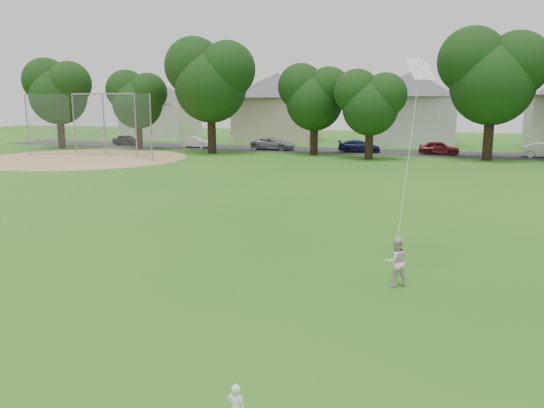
% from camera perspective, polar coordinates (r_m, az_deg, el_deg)
% --- Properties ---
extents(ground, '(160.00, 160.00, 0.00)m').
position_cam_1_polar(ground, '(11.96, -2.58, -12.68)').
color(ground, '#235C15').
rests_on(ground, ground).
extents(street, '(90.00, 7.00, 0.01)m').
position_cam_1_polar(street, '(52.59, 14.00, 5.38)').
color(street, '#2D2D30').
rests_on(street, ground).
extents(dirt_infield, '(18.00, 18.00, 0.02)m').
position_cam_1_polar(dirt_infield, '(48.79, -19.72, 4.66)').
color(dirt_infield, '#9E7F51').
rests_on(dirt_infield, ground).
extents(older_boy, '(0.81, 0.77, 1.32)m').
position_cam_1_polar(older_boy, '(14.36, 13.16, -6.07)').
color(older_boy, silver).
rests_on(older_boy, ground).
extents(kite, '(1.04, 1.60, 5.31)m').
position_cam_1_polar(kite, '(14.93, 14.47, 4.97)').
color(kite, white).
rests_on(kite, ground).
extents(baseball_backstop, '(12.58, 2.60, 5.50)m').
position_cam_1_polar(baseball_backstop, '(49.80, -18.03, 8.05)').
color(baseball_backstop, gray).
rests_on(baseball_backstop, ground).
extents(tree_row, '(79.43, 8.31, 11.15)m').
position_cam_1_polar(tree_row, '(47.05, 17.61, 12.47)').
color(tree_row, black).
rests_on(tree_row, ground).
extents(parked_cars, '(53.94, 2.37, 1.27)m').
position_cam_1_polar(parked_cars, '(51.93, 10.08, 6.14)').
color(parked_cars, black).
rests_on(parked_cars, ground).
extents(house_row, '(77.16, 14.00, 10.03)m').
position_cam_1_polar(house_row, '(62.29, 15.95, 10.64)').
color(house_row, beige).
rests_on(house_row, ground).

